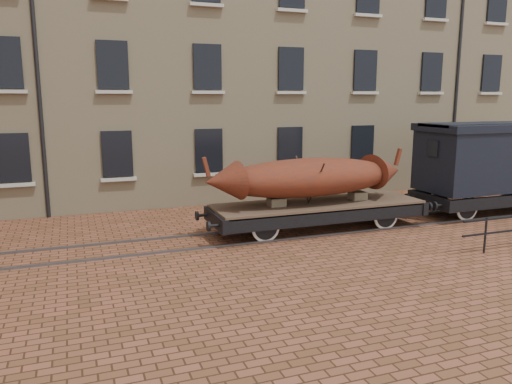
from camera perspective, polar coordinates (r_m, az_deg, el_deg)
name	(u,v)px	position (r m, az deg, el deg)	size (l,w,h in m)	color
ground	(323,229)	(16.53, 7.70, -4.24)	(90.00, 90.00, 0.00)	brown
warehouse_cream	(286,42)	(26.43, 3.49, 16.70)	(40.00, 10.19, 14.00)	beige
rail_track	(323,228)	(16.53, 7.70, -4.14)	(30.00, 1.52, 0.06)	#59595E
flatcar_wagon	(318,208)	(16.26, 7.10, -1.83)	(7.76, 2.10, 1.17)	brown
iron_boat	(309,177)	(15.92, 6.09, 1.70)	(6.98, 2.03, 1.65)	maroon
goods_van	(494,157)	(20.38, 25.58, 3.66)	(6.50, 2.37, 3.36)	black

